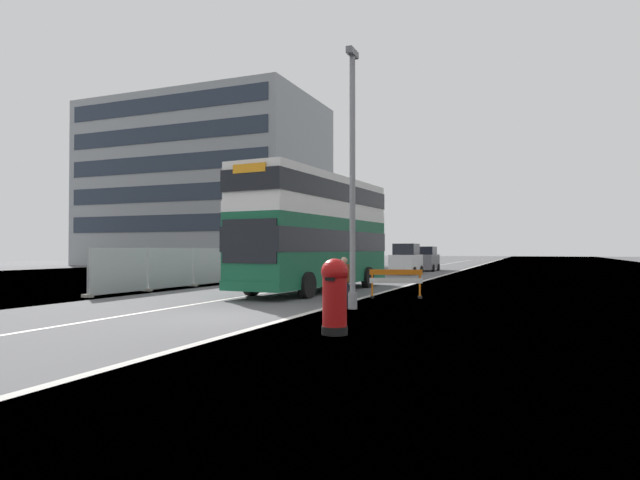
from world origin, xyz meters
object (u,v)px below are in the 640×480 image
Objects in this scene: lamppost_foreground at (352,186)px; pedestrian_at_kerb at (344,283)px; red_pillar_postbox at (335,293)px; car_oncoming_near at (406,260)px; car_receding_mid at (425,259)px; roadworks_barrier at (396,280)px; double_decker_bus at (317,230)px.

lamppost_foreground is 3.03m from pedestrian_at_kerb.
red_pillar_postbox is 28.90m from car_oncoming_near.
car_oncoming_near is at bearing -91.31° from car_receding_mid.
lamppost_foreground is 5.20m from roadworks_barrier.
double_decker_bus is 2.76× the size of car_oncoming_near.
car_oncoming_near is 2.47× the size of pedestrian_at_kerb.
roadworks_barrier is 0.50× the size of car_oncoming_near.
red_pillar_postbox is at bearing -65.72° from double_decker_bus.
car_oncoming_near is (-4.08, 19.47, 0.36)m from roadworks_barrier.
roadworks_barrier is 19.90m from car_oncoming_near.
red_pillar_postbox reaches higher than pedestrian_at_kerb.
roadworks_barrier is (4.06, -1.99, -2.00)m from double_decker_bus.
lamppost_foreground is 2.04× the size of car_oncoming_near.
double_decker_bus reaches higher than roadworks_barrier.
lamppost_foreground reaches higher than red_pillar_postbox.
double_decker_bus is 7.15m from pedestrian_at_kerb.
pedestrian_at_kerb is at bearing 158.69° from lamppost_foreground.
lamppost_foreground reaches higher than pedestrian_at_kerb.
pedestrian_at_kerb is (3.41, -23.49, -0.25)m from car_oncoming_near.
pedestrian_at_kerb is at bearing -60.46° from double_decker_bus.
double_decker_bus is 6.82× the size of pedestrian_at_kerb.
pedestrian_at_kerb is at bearing -99.35° from roadworks_barrier.
double_decker_bus reaches higher than car_oncoming_near.
car_receding_mid reaches higher than red_pillar_postbox.
pedestrian_at_kerb is (3.27, -29.87, -0.18)m from car_receding_mid.
double_decker_bus is 5.54× the size of roadworks_barrier.
car_oncoming_near reaches higher than roadworks_barrier.
red_pillar_postbox is 35.19m from car_receding_mid.
double_decker_bus is 7.26m from lamppost_foreground.
red_pillar_postbox is 5.22m from pedestrian_at_kerb.
double_decker_bus is 17.56m from car_oncoming_near.
roadworks_barrier is at bearing 80.65° from pedestrian_at_kerb.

